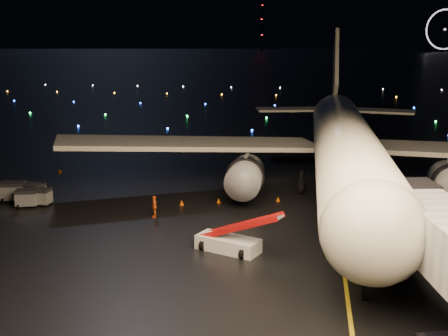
{
  "coord_description": "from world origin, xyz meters",
  "views": [
    {
      "loc": [
        9.49,
        -31.35,
        15.02
      ],
      "look_at": [
        2.7,
        12.0,
        5.0
      ],
      "focal_mm": 45.0,
      "sensor_mm": 36.0,
      "label": 1
    }
  ],
  "objects_px": {
    "baggage_cart_1": "(13,192)",
    "baggage_cart_3": "(34,192)",
    "baggage_cart_0": "(27,198)",
    "airliner": "(345,109)",
    "crew_c": "(154,206)",
    "baggage_cart_2": "(40,197)",
    "belt_loader": "(228,229)"
  },
  "relations": [
    {
      "from": "baggage_cart_1",
      "to": "baggage_cart_3",
      "type": "distance_m",
      "value": 1.98
    },
    {
      "from": "baggage_cart_0",
      "to": "baggage_cart_3",
      "type": "distance_m",
      "value": 1.86
    },
    {
      "from": "airliner",
      "to": "baggage_cart_1",
      "type": "relative_size",
      "value": 26.9
    },
    {
      "from": "baggage_cart_3",
      "to": "baggage_cart_1",
      "type": "bearing_deg",
      "value": -157.58
    },
    {
      "from": "baggage_cart_0",
      "to": "baggage_cart_1",
      "type": "distance_m",
      "value": 2.71
    },
    {
      "from": "airliner",
      "to": "baggage_cart_0",
      "type": "xyz_separation_m",
      "value": [
        -28.97,
        -10.7,
        -7.48
      ]
    },
    {
      "from": "baggage_cart_0",
      "to": "baggage_cart_1",
      "type": "height_order",
      "value": "baggage_cart_1"
    },
    {
      "from": "baggage_cart_0",
      "to": "baggage_cart_1",
      "type": "bearing_deg",
      "value": 128.41
    },
    {
      "from": "crew_c",
      "to": "baggage_cart_2",
      "type": "relative_size",
      "value": 1.05
    },
    {
      "from": "belt_loader",
      "to": "baggage_cart_1",
      "type": "xyz_separation_m",
      "value": [
        -22.21,
        9.69,
        -0.73
      ]
    },
    {
      "from": "crew_c",
      "to": "baggage_cart_0",
      "type": "xyz_separation_m",
      "value": [
        -12.5,
        1.2,
        -0.16
      ]
    },
    {
      "from": "airliner",
      "to": "baggage_cart_0",
      "type": "height_order",
      "value": "airliner"
    },
    {
      "from": "crew_c",
      "to": "baggage_cart_0",
      "type": "bearing_deg",
      "value": -108.49
    },
    {
      "from": "baggage_cart_3",
      "to": "baggage_cart_0",
      "type": "bearing_deg",
      "value": -67.49
    },
    {
      "from": "baggage_cart_2",
      "to": "airliner",
      "type": "bearing_deg",
      "value": 22.18
    },
    {
      "from": "belt_loader",
      "to": "baggage_cart_3",
      "type": "relative_size",
      "value": 3.39
    },
    {
      "from": "belt_loader",
      "to": "baggage_cart_2",
      "type": "bearing_deg",
      "value": 176.63
    },
    {
      "from": "airliner",
      "to": "belt_loader",
      "type": "height_order",
      "value": "airliner"
    },
    {
      "from": "crew_c",
      "to": "belt_loader",
      "type": "bearing_deg",
      "value": 34.24
    },
    {
      "from": "baggage_cart_1",
      "to": "baggage_cart_3",
      "type": "bearing_deg",
      "value": -2.79
    },
    {
      "from": "baggage_cart_1",
      "to": "baggage_cart_2",
      "type": "bearing_deg",
      "value": -24.81
    },
    {
      "from": "baggage_cart_1",
      "to": "belt_loader",
      "type": "bearing_deg",
      "value": -34.36
    },
    {
      "from": "crew_c",
      "to": "baggage_cart_0",
      "type": "height_order",
      "value": "crew_c"
    },
    {
      "from": "crew_c",
      "to": "baggage_cart_0",
      "type": "relative_size",
      "value": 1.02
    },
    {
      "from": "belt_loader",
      "to": "baggage_cart_1",
      "type": "relative_size",
      "value": 3.15
    },
    {
      "from": "crew_c",
      "to": "baggage_cart_3",
      "type": "relative_size",
      "value": 0.95
    },
    {
      "from": "belt_loader",
      "to": "crew_c",
      "type": "height_order",
      "value": "belt_loader"
    },
    {
      "from": "crew_c",
      "to": "baggage_cart_3",
      "type": "distance_m",
      "value": 13.12
    },
    {
      "from": "belt_loader",
      "to": "airliner",
      "type": "bearing_deg",
      "value": 86.2
    },
    {
      "from": "airliner",
      "to": "crew_c",
      "type": "height_order",
      "value": "airliner"
    },
    {
      "from": "belt_loader",
      "to": "baggage_cart_1",
      "type": "height_order",
      "value": "belt_loader"
    },
    {
      "from": "belt_loader",
      "to": "baggage_cart_2",
      "type": "relative_size",
      "value": 3.72
    }
  ]
}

